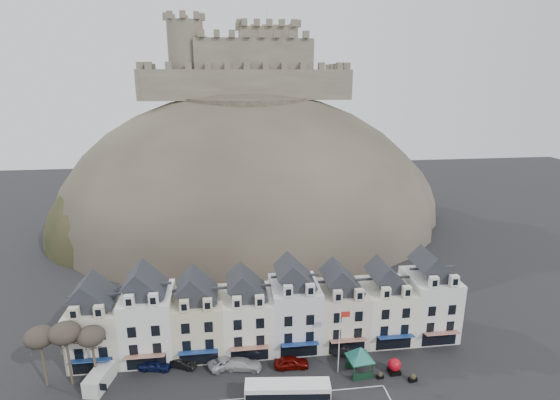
{
  "coord_description": "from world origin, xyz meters",
  "views": [
    {
      "loc": [
        -5.9,
        -39.32,
        37.62
      ],
      "look_at": [
        2.33,
        24.0,
        19.37
      ],
      "focal_mm": 28.0,
      "sensor_mm": 36.0,
      "label": 1
    }
  ],
  "objects_px": {
    "flagpole": "(340,337)",
    "white_van": "(100,379)",
    "car_silver": "(226,362)",
    "car_white": "(243,364)",
    "bus_shelter": "(360,353)",
    "car_maroon": "(291,362)",
    "bus": "(288,392)",
    "red_buoy": "(394,366)",
    "car_navy": "(155,365)",
    "car_charcoal": "(346,350)",
    "car_black": "(182,363)"
  },
  "relations": [
    {
      "from": "bus_shelter",
      "to": "car_charcoal",
      "type": "bearing_deg",
      "value": 93.05
    },
    {
      "from": "flagpole",
      "to": "car_charcoal",
      "type": "distance_m",
      "value": 5.97
    },
    {
      "from": "bus",
      "to": "car_maroon",
      "type": "height_order",
      "value": "bus"
    },
    {
      "from": "flagpole",
      "to": "car_maroon",
      "type": "distance_m",
      "value": 7.72
    },
    {
      "from": "flagpole",
      "to": "car_charcoal",
      "type": "height_order",
      "value": "flagpole"
    },
    {
      "from": "red_buoy",
      "to": "car_white",
      "type": "distance_m",
      "value": 19.94
    },
    {
      "from": "bus",
      "to": "car_silver",
      "type": "bearing_deg",
      "value": 138.19
    },
    {
      "from": "white_van",
      "to": "car_white",
      "type": "bearing_deg",
      "value": 16.77
    },
    {
      "from": "bus_shelter",
      "to": "car_white",
      "type": "bearing_deg",
      "value": 162.83
    },
    {
      "from": "bus_shelter",
      "to": "car_white",
      "type": "height_order",
      "value": "bus_shelter"
    },
    {
      "from": "car_navy",
      "to": "car_black",
      "type": "height_order",
      "value": "car_navy"
    },
    {
      "from": "bus",
      "to": "car_navy",
      "type": "xyz_separation_m",
      "value": [
        -16.57,
        8.47,
        -0.84
      ]
    },
    {
      "from": "car_maroon",
      "to": "car_charcoal",
      "type": "relative_size",
      "value": 1.05
    },
    {
      "from": "car_black",
      "to": "car_white",
      "type": "relative_size",
      "value": 0.79
    },
    {
      "from": "car_black",
      "to": "car_maroon",
      "type": "height_order",
      "value": "car_maroon"
    },
    {
      "from": "bus",
      "to": "flagpole",
      "type": "relative_size",
      "value": 1.12
    },
    {
      "from": "car_navy",
      "to": "flagpole",
      "type": "bearing_deg",
      "value": -87.93
    },
    {
      "from": "car_navy",
      "to": "red_buoy",
      "type": "bearing_deg",
      "value": -88.01
    },
    {
      "from": "car_white",
      "to": "car_maroon",
      "type": "bearing_deg",
      "value": -84.09
    },
    {
      "from": "car_charcoal",
      "to": "bus",
      "type": "bearing_deg",
      "value": 153.18
    },
    {
      "from": "white_van",
      "to": "car_silver",
      "type": "bearing_deg",
      "value": 20.28
    },
    {
      "from": "car_navy",
      "to": "bus",
      "type": "bearing_deg",
      "value": -106.35
    },
    {
      "from": "car_black",
      "to": "flagpole",
      "type": "bearing_deg",
      "value": -75.72
    },
    {
      "from": "flagpole",
      "to": "white_van",
      "type": "relative_size",
      "value": 1.79
    },
    {
      "from": "bus_shelter",
      "to": "red_buoy",
      "type": "relative_size",
      "value": 2.97
    },
    {
      "from": "flagpole",
      "to": "car_charcoal",
      "type": "bearing_deg",
      "value": 60.9
    },
    {
      "from": "red_buoy",
      "to": "white_van",
      "type": "relative_size",
      "value": 0.41
    },
    {
      "from": "bus_shelter",
      "to": "car_navy",
      "type": "relative_size",
      "value": 1.45
    },
    {
      "from": "car_silver",
      "to": "car_white",
      "type": "xyz_separation_m",
      "value": [
        2.15,
        -0.84,
        0.03
      ]
    },
    {
      "from": "white_van",
      "to": "car_silver",
      "type": "relative_size",
      "value": 1.05
    },
    {
      "from": "bus_shelter",
      "to": "car_white",
      "type": "xyz_separation_m",
      "value": [
        -15.06,
        2.92,
        -2.37
      ]
    },
    {
      "from": "flagpole",
      "to": "car_silver",
      "type": "bearing_deg",
      "value": 168.02
    },
    {
      "from": "bus_shelter",
      "to": "car_silver",
      "type": "relative_size",
      "value": 1.28
    },
    {
      "from": "bus",
      "to": "car_maroon",
      "type": "xyz_separation_m",
      "value": [
        1.48,
        6.53,
        -0.78
      ]
    },
    {
      "from": "flagpole",
      "to": "car_navy",
      "type": "bearing_deg",
      "value": 171.35
    },
    {
      "from": "flagpole",
      "to": "car_white",
      "type": "height_order",
      "value": "flagpole"
    },
    {
      "from": "car_navy",
      "to": "car_charcoal",
      "type": "distance_m",
      "value": 26.0
    },
    {
      "from": "flagpole",
      "to": "bus_shelter",
      "type": "bearing_deg",
      "value": -14.33
    },
    {
      "from": "white_van",
      "to": "red_buoy",
      "type": "bearing_deg",
      "value": 9.77
    },
    {
      "from": "white_van",
      "to": "car_navy",
      "type": "xyz_separation_m",
      "value": [
        6.34,
        2.5,
        -0.36
      ]
    },
    {
      "from": "car_black",
      "to": "car_maroon",
      "type": "distance_m",
      "value": 14.65
    },
    {
      "from": "flagpole",
      "to": "car_navy",
      "type": "xyz_separation_m",
      "value": [
        -24.11,
        3.67,
        -4.51
      ]
    },
    {
      "from": "red_buoy",
      "to": "car_charcoal",
      "type": "relative_size",
      "value": 0.48
    },
    {
      "from": "bus",
      "to": "car_charcoal",
      "type": "xyz_separation_m",
      "value": [
        9.43,
        8.21,
        -0.84
      ]
    },
    {
      "from": "car_white",
      "to": "red_buoy",
      "type": "bearing_deg",
      "value": -89.17
    },
    {
      "from": "flagpole",
      "to": "car_charcoal",
      "type": "xyz_separation_m",
      "value": [
        1.89,
        3.4,
        -4.52
      ]
    },
    {
      "from": "car_silver",
      "to": "car_white",
      "type": "height_order",
      "value": "car_white"
    },
    {
      "from": "bus",
      "to": "red_buoy",
      "type": "distance_m",
      "value": 15.14
    },
    {
      "from": "bus",
      "to": "car_silver",
      "type": "relative_size",
      "value": 2.1
    },
    {
      "from": "red_buoy",
      "to": "car_charcoal",
      "type": "height_order",
      "value": "red_buoy"
    }
  ]
}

